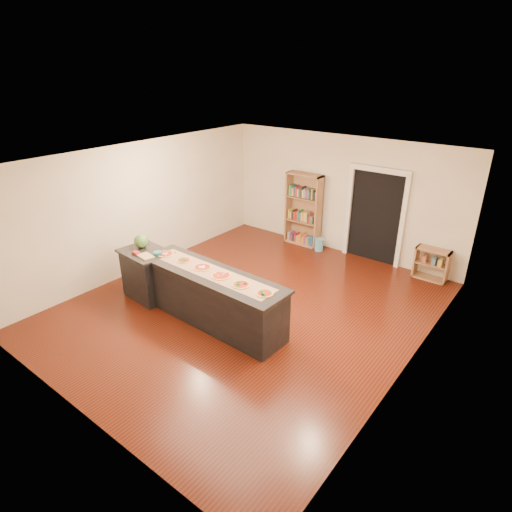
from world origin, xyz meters
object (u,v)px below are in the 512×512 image
Objects in this scene: bookshelf at (303,210)px; low_shelf at (431,264)px; kitchen_island at (212,297)px; watermelon at (141,241)px; side_counter at (148,274)px; waste_bin at (319,245)px.

bookshelf is 3.29m from low_shelf.
watermelon is (-1.79, -0.04, 0.63)m from kitchen_island.
kitchen_island is 1.62× the size of bookshelf.
low_shelf is at bearing 50.61° from side_counter.
low_shelf is (2.56, 4.08, -0.14)m from kitchen_island.
bookshelf is 5.92× the size of waste_bin.
waste_bin is (-0.10, 3.95, -0.34)m from kitchen_island.
watermelon reaches higher than waste_bin.
side_counter reaches higher than low_shelf.
waste_bin is 4.44m from watermelon.
waste_bin is at bearing 93.09° from kitchen_island.
low_shelf is at bearing 59.53° from kitchen_island.
kitchen_island is 3.96m from waste_bin.
bookshelf is at bearing 101.06° from kitchen_island.
side_counter reaches higher than kitchen_island.
side_counter reaches higher than waste_bin.
kitchen_island is at bearing 1.37° from watermelon.
side_counter is 4.31m from bookshelf.
bookshelf reaches higher than watermelon.
side_counter is at bearing -134.79° from low_shelf.
bookshelf is (-0.68, 4.07, 0.42)m from kitchen_island.
low_shelf is (4.17, 4.20, -0.15)m from side_counter.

